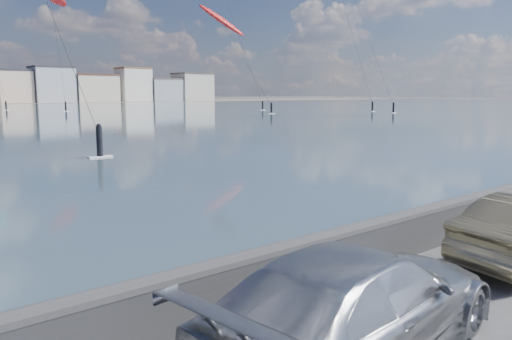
% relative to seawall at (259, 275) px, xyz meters
% --- Properties ---
extents(seawall, '(400.00, 0.36, 1.08)m').
position_rel_seawall_xyz_m(seawall, '(0.00, 0.00, 0.00)').
color(seawall, '#28282B').
rests_on(seawall, ground).
extents(car_silver, '(5.87, 3.03, 1.63)m').
position_rel_seawall_xyz_m(car_silver, '(-0.02, -2.20, 0.23)').
color(car_silver, '#A8ABB0').
rests_on(car_silver, ground).
extents(kitesurfer_6, '(9.50, 15.48, 20.58)m').
position_rel_seawall_xyz_m(kitesurfer_6, '(50.94, 72.29, 16.36)').
color(kitesurfer_6, red).
rests_on(kitesurfer_6, ground).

